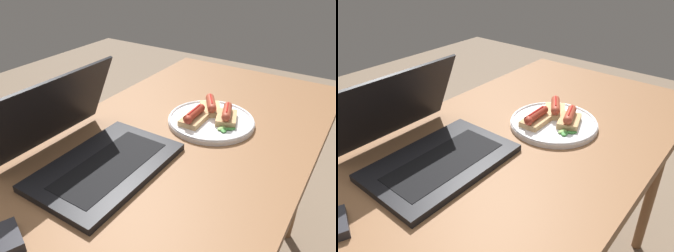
# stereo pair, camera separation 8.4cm
# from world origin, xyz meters

# --- Properties ---
(desk) EXTENTS (1.44, 0.71, 0.77)m
(desk) POSITION_xyz_m (0.00, 0.00, 0.71)
(desk) COLOR brown
(desk) RESTS_ON ground_plane
(laptop) EXTENTS (0.36, 0.34, 0.22)m
(laptop) POSITION_xyz_m (-0.16, 0.12, 0.82)
(laptop) COLOR black
(laptop) RESTS_ON desk
(plate) EXTENTS (0.27, 0.27, 0.02)m
(plate) POSITION_xyz_m (0.19, -0.04, 0.78)
(plate) COLOR silver
(plate) RESTS_ON desk
(sausage_toast_left) EXTENTS (0.12, 0.06, 0.04)m
(sausage_toast_left) POSITION_xyz_m (0.15, -0.00, 0.81)
(sausage_toast_left) COLOR tan
(sausage_toast_left) RESTS_ON plate
(sausage_toast_middle) EXTENTS (0.11, 0.09, 0.05)m
(sausage_toast_middle) POSITION_xyz_m (0.21, -0.08, 0.81)
(sausage_toast_middle) COLOR tan
(sausage_toast_middle) RESTS_ON plate
(sausage_toast_right) EXTENTS (0.11, 0.10, 0.05)m
(sausage_toast_right) POSITION_xyz_m (0.24, -0.01, 0.81)
(sausage_toast_right) COLOR tan
(sausage_toast_right) RESTS_ON plate
(salad_pile) EXTENTS (0.05, 0.05, 0.01)m
(salad_pile) POSITION_xyz_m (0.15, -0.10, 0.79)
(salad_pile) COLOR #709E4C
(salad_pile) RESTS_ON plate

